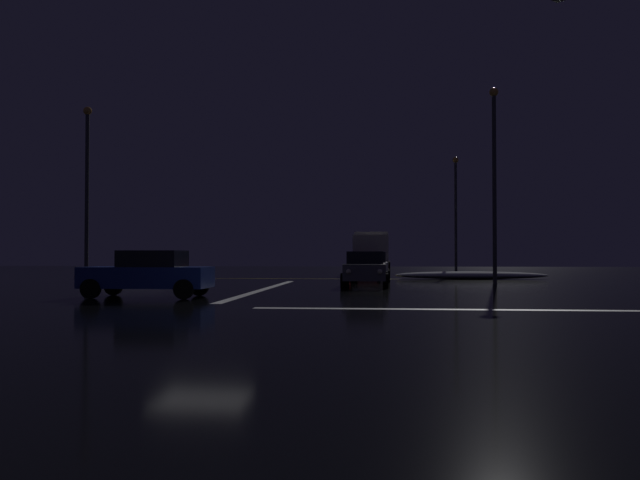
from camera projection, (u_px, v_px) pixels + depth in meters
The scene contains 14 objects.
ground at pixel (203, 309), 17.34m from camera, with size 120.00×120.00×0.10m, color black.
stop_line_north at pixel (264, 289), 26.51m from camera, with size 0.35×15.87×0.01m.
centre_line_ns at pixel (299, 279), 38.06m from camera, with size 22.00×0.15×0.01m.
crosswalk_bar_east at pixel (558, 310), 16.47m from camera, with size 15.87×0.40×0.01m.
snow_bank_left_curb at pixel (126, 274), 37.48m from camera, with size 6.14×1.50×0.58m.
snow_bank_right_curb at pixel (471, 275), 37.21m from camera, with size 8.79×1.50×0.45m.
sedan_gray at pixel (365, 269), 28.80m from camera, with size 2.02×4.33×1.57m.
sedan_white at pixel (371, 266), 34.70m from camera, with size 2.02×4.33×1.57m.
sedan_red at pixel (364, 264), 40.78m from camera, with size 2.02×4.33×1.57m.
box_truck at pixel (371, 251), 47.45m from camera, with size 2.68×8.28×3.08m.
sedan_blue_crossing at pixel (148, 273), 21.59m from camera, with size 4.33×2.02×1.57m.
streetlamp_right_far at pixel (456, 206), 47.17m from camera, with size 0.44×0.44×8.62m.
streetlamp_left_near at pixel (87, 181), 33.16m from camera, with size 0.44×0.44×9.09m.
streetlamp_right_near at pixel (494, 171), 31.25m from camera, with size 0.44×0.44×9.59m.
Camera 1 is at (4.76, -17.01, 1.43)m, focal length 36.08 mm.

